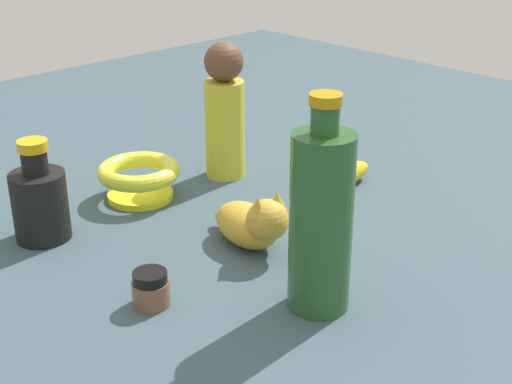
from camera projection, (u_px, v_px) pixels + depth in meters
name	position (u px, v px, depth m)	size (l,w,h in m)	color
ground	(256.00, 232.00, 1.03)	(2.00, 2.00, 0.00)	#384C56
cat_figurine	(252.00, 222.00, 0.97)	(0.15, 0.08, 0.09)	gold
banana	(335.00, 179.00, 1.15)	(0.17, 0.04, 0.04)	yellow
bottle_short	(40.00, 201.00, 0.99)	(0.08, 0.08, 0.14)	black
nail_polish_jar	(151.00, 289.00, 0.85)	(0.04, 0.04, 0.04)	brown
bottle_tall	(321.00, 220.00, 0.81)	(0.07, 0.07, 0.26)	#265225
person_figure_adult	(225.00, 112.00, 1.17)	(0.09, 0.09, 0.22)	gold
bowl	(139.00, 176.00, 1.12)	(0.13, 0.13, 0.06)	yellow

